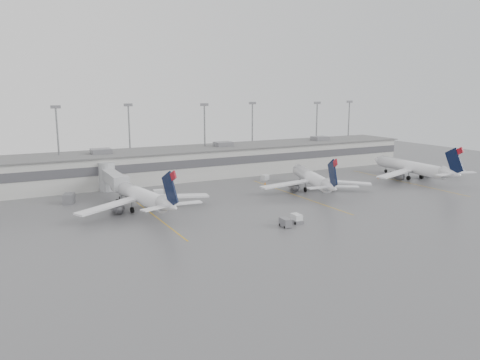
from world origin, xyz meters
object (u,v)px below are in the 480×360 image
jet_mid_right (313,178)px  baggage_tug (296,219)px  jet_far_right (414,167)px  jet_mid_left (141,195)px

jet_mid_right → baggage_tug: (-19.56, -21.28, -2.46)m
jet_mid_right → jet_far_right: jet_far_right is taller
baggage_tug → jet_far_right: bearing=24.4°
jet_mid_right → baggage_tug: jet_mid_right is taller
jet_mid_right → jet_mid_left: bearing=-163.5°
jet_mid_right → jet_far_right: 33.90m
jet_mid_left → baggage_tug: bearing=-52.4°
jet_far_right → baggage_tug: size_ratio=12.13×
jet_mid_right → jet_far_right: (33.90, -0.42, 0.20)m
jet_far_right → baggage_tug: bearing=-153.8°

